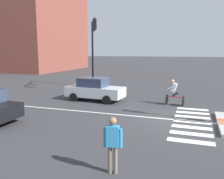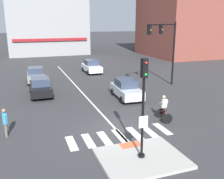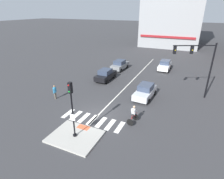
% 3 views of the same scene
% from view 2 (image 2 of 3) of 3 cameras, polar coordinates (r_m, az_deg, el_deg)
% --- Properties ---
extents(ground_plane, '(300.00, 300.00, 0.00)m').
position_cam_2_polar(ground_plane, '(15.51, 0.59, -9.04)').
color(ground_plane, '#333335').
extents(traffic_island, '(3.97, 3.19, 0.15)m').
position_cam_2_polar(traffic_island, '(12.52, 6.60, -15.01)').
color(traffic_island, '#A3A099').
rests_on(traffic_island, ground).
extents(tactile_pad_front, '(1.10, 0.60, 0.01)m').
position_cam_2_polar(tactile_pad_front, '(13.47, 4.21, -12.28)').
color(tactile_pad_front, '#DB5B38').
rests_on(tactile_pad_front, traffic_island).
extents(signal_pole, '(0.44, 0.38, 4.65)m').
position_cam_2_polar(signal_pole, '(11.36, 7.05, -2.35)').
color(signal_pole, black).
rests_on(signal_pole, traffic_island).
extents(crosswalk_stripe_a, '(0.44, 1.80, 0.01)m').
position_cam_2_polar(crosswalk_stripe_a, '(14.10, -9.06, -11.81)').
color(crosswalk_stripe_a, silver).
rests_on(crosswalk_stripe_a, ground).
extents(crosswalk_stripe_b, '(0.44, 1.80, 0.01)m').
position_cam_2_polar(crosswalk_stripe_b, '(14.27, -5.33, -11.33)').
color(crosswalk_stripe_b, silver).
rests_on(crosswalk_stripe_b, ground).
extents(crosswalk_stripe_c, '(0.44, 1.80, 0.01)m').
position_cam_2_polar(crosswalk_stripe_c, '(14.50, -1.71, -10.82)').
color(crosswalk_stripe_c, silver).
rests_on(crosswalk_stripe_c, ground).
extents(crosswalk_stripe_d, '(0.44, 1.80, 0.01)m').
position_cam_2_polar(crosswalk_stripe_d, '(14.79, 1.77, -10.29)').
color(crosswalk_stripe_d, silver).
rests_on(crosswalk_stripe_d, ground).
extents(crosswalk_stripe_e, '(0.44, 1.80, 0.01)m').
position_cam_2_polar(crosswalk_stripe_e, '(15.13, 5.09, -9.74)').
color(crosswalk_stripe_e, silver).
rests_on(crosswalk_stripe_e, ground).
extents(crosswalk_stripe_f, '(0.44, 1.80, 0.01)m').
position_cam_2_polar(crosswalk_stripe_f, '(15.51, 8.25, -9.19)').
color(crosswalk_stripe_f, silver).
rests_on(crosswalk_stripe_f, ground).
extents(crosswalk_stripe_g, '(0.44, 1.80, 0.01)m').
position_cam_2_polar(crosswalk_stripe_g, '(15.94, 11.24, -8.64)').
color(crosswalk_stripe_g, silver).
rests_on(crosswalk_stripe_g, ground).
extents(lane_centre_line, '(0.14, 28.00, 0.01)m').
position_cam_2_polar(lane_centre_line, '(24.64, -7.36, 0.01)').
color(lane_centre_line, silver).
rests_on(lane_centre_line, ground).
extents(traffic_light_mast, '(4.18, 2.22, 6.31)m').
position_cam_2_polar(traffic_light_mast, '(25.26, 12.11, 10.27)').
color(traffic_light_mast, black).
rests_on(traffic_light_mast, ground).
extents(building_corner_left, '(15.42, 21.65, 21.22)m').
position_cam_2_polar(building_corner_left, '(59.53, -15.26, 18.64)').
color(building_corner_left, gray).
rests_on(building_corner_left, ground).
extents(building_corner_right, '(17.98, 15.01, 16.40)m').
position_cam_2_polar(building_corner_right, '(52.51, 17.95, 16.37)').
color(building_corner_right, brown).
rests_on(building_corner_right, ground).
extents(car_grey_westbound_distant, '(2.00, 4.18, 1.64)m').
position_cam_2_polar(car_grey_westbound_distant, '(28.47, -16.72, 3.19)').
color(car_grey_westbound_distant, slate).
rests_on(car_grey_westbound_distant, ground).
extents(car_white_eastbound_distant, '(1.86, 4.11, 1.64)m').
position_cam_2_polar(car_white_eastbound_distant, '(32.49, -4.61, 5.18)').
color(car_white_eastbound_distant, white).
rests_on(car_white_eastbound_distant, ground).
extents(car_black_westbound_far, '(1.89, 4.12, 1.64)m').
position_cam_2_polar(car_black_westbound_far, '(23.07, -15.74, 0.60)').
color(car_black_westbound_far, black).
rests_on(car_black_westbound_far, ground).
extents(car_silver_eastbound_mid, '(2.03, 4.19, 1.64)m').
position_cam_2_polar(car_silver_eastbound_mid, '(21.49, 3.23, 0.12)').
color(car_silver_eastbound_mid, silver).
rests_on(car_silver_eastbound_mid, ground).
extents(cyclist, '(0.80, 1.17, 1.68)m').
position_cam_2_polar(cyclist, '(16.98, 11.64, -4.04)').
color(cyclist, black).
rests_on(cyclist, ground).
extents(pedestrian_at_curb_left, '(0.27, 0.54, 1.67)m').
position_cam_2_polar(pedestrian_at_curb_left, '(15.49, -22.93, -6.41)').
color(pedestrian_at_curb_left, '#6B6051').
rests_on(pedestrian_at_curb_left, ground).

